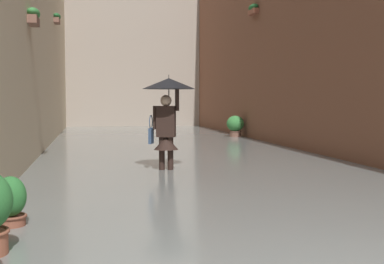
{
  "coord_description": "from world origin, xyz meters",
  "views": [
    {
      "loc": [
        2.27,
        2.37,
        1.61
      ],
      "look_at": [
        0.31,
        -7.31,
        0.97
      ],
      "focal_mm": 46.39,
      "sensor_mm": 36.0,
      "label": 1
    }
  ],
  "objects": [
    {
      "name": "ground_plane",
      "position": [
        0.0,
        -12.31,
        0.0
      ],
      "size": [
        61.55,
        61.55,
        0.0
      ],
      "primitive_type": "plane",
      "color": "gray"
    },
    {
      "name": "flood_water",
      "position": [
        0.0,
        -12.31,
        0.08
      ],
      "size": [
        8.01,
        30.62,
        0.17
      ],
      "primitive_type": "cube",
      "color": "slate",
      "rests_on": "ground_plane"
    },
    {
      "name": "building_facade_far",
      "position": [
        0.0,
        -25.52,
        6.63
      ],
      "size": [
        10.81,
        1.8,
        13.26
      ],
      "primitive_type": "cube",
      "color": "#A89989",
      "rests_on": "ground_plane"
    },
    {
      "name": "person_wading",
      "position": [
        0.75,
        -7.66,
        1.52
      ],
      "size": [
        1.09,
        1.09,
        2.12
      ],
      "color": "black",
      "rests_on": "ground_plane"
    },
    {
      "name": "potted_plant_near_right",
      "position": [
        3.19,
        -3.52,
        0.38
      ],
      "size": [
        0.36,
        0.36,
        0.74
      ],
      "color": "brown",
      "rests_on": "ground_plane"
    },
    {
      "name": "potted_plant_far_left",
      "position": [
        -3.22,
        -16.21,
        0.58
      ],
      "size": [
        0.68,
        0.68,
        0.99
      ],
      "color": "brown",
      "rests_on": "ground_plane"
    }
  ]
}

